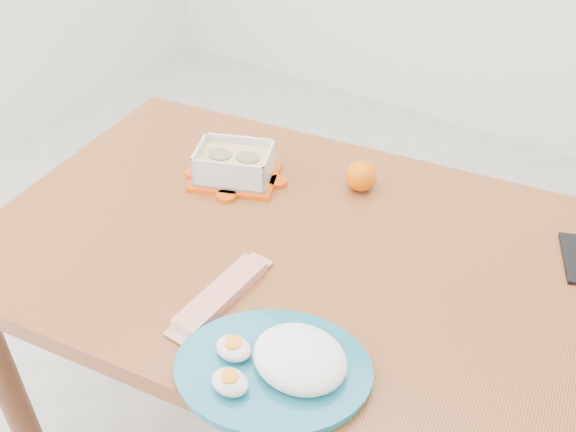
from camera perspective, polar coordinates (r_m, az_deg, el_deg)
The scene contains 6 objects.
ground at distance 1.94m, azimuth -1.97°, elevation -14.58°, with size 3.50×3.50×0.00m, color #B7B7B2.
dining_table at distance 1.29m, azimuth 0.00°, elevation -5.77°, with size 1.24×0.92×0.75m.
food_container at distance 1.37m, azimuth -4.79°, elevation 4.56°, with size 0.22×0.19×0.08m.
orange_fruit at distance 1.35m, azimuth 6.52°, elevation 3.56°, with size 0.07×0.07×0.07m, color orange.
rice_plate at distance 0.98m, azimuth -0.59°, elevation -12.96°, with size 0.40×0.40×0.08m.
candy_bar at distance 1.11m, azimuth -5.93°, elevation -6.91°, with size 0.20×0.05×0.02m, color red.
Camera 1 is at (0.70, -0.95, 1.54)m, focal length 40.00 mm.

